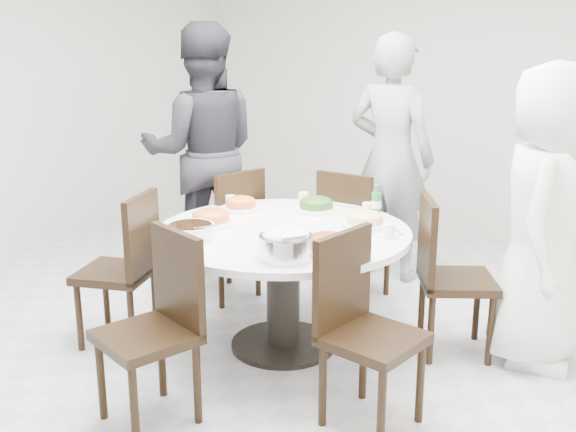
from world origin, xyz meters
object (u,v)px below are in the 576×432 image
Objects in this scene: chair_ne at (457,277)px; diner_left at (202,152)px; soup_bowl at (190,232)px; dining_table at (283,289)px; beverage_bottle at (376,202)px; chair_n at (356,234)px; rice_bowl at (286,247)px; diner_right at (545,217)px; chair_nw at (224,233)px; chair_s at (146,332)px; diner_middle at (391,159)px; chair_sw at (115,269)px; chair_se at (373,335)px.

diner_left is (-2.17, 0.17, 0.50)m from chair_ne.
dining_table is at bearing 56.45° from soup_bowl.
chair_n is at bearing 131.79° from beverage_bottle.
rice_bowl is (0.32, -0.42, 0.44)m from dining_table.
chair_n is (-0.05, 0.95, 0.10)m from dining_table.
diner_right is at bearing 169.19° from chair_n.
chair_nw is 1.67m from chair_s.
chair_n is 1.46m from rice_bowl.
diner_middle reaches higher than beverage_bottle.
beverage_bottle reaches higher than chair_nw.
soup_bowl is at bearing -123.55° from dining_table.
diner_right is 0.89× the size of diner_left.
chair_ne is (0.87, 0.55, 0.10)m from dining_table.
diner_right is (1.28, 0.74, 0.49)m from dining_table.
dining_table is at bearing 100.92° from chair_s.
beverage_bottle is (1.16, 0.10, 0.38)m from chair_nw.
diner_middle is at bearing 104.46° from chair_s.
chair_n and chair_s have the same top height.
chair_ne is at bearing 131.87° from diner_left.
chair_s is 4.48× the size of beverage_bottle.
dining_table is at bearing 91.31° from chair_n.
chair_sw is 0.55× the size of diner_right.
soup_bowl reaches higher than dining_table.
dining_table is 0.80× the size of diner_middle.
chair_sw is 0.51× the size of diner_middle.
diner_middle is (-0.93, 1.94, 0.46)m from chair_se.
rice_bowl is 1.34× the size of beverage_bottle.
diner_right is at bearing 50.26° from rice_bowl.
diner_middle reaches higher than soup_bowl.
diner_right reaches higher than dining_table.
diner_middle is 6.78× the size of soup_bowl.
soup_bowl is (0.99, -1.18, -0.18)m from diner_left.
rice_bowl is at bearing 116.75° from chair_ne.
chair_n is 0.51× the size of diner_middle.
chair_nw is 1.89m from chair_se.
dining_table is 1.58× the size of chair_se.
chair_se is (0.90, -1.38, 0.00)m from chair_n.
chair_se is 3.34× the size of rice_bowl.
chair_nw is 1.00× the size of chair_sw.
diner_right is 0.92× the size of diner_middle.
chair_nw is at bearing 131.80° from chair_s.
chair_s is 1.09m from chair_se.
beverage_bottle reaches higher than chair_ne.
dining_table is 0.79m from beverage_bottle.
beverage_bottle reaches higher than chair_se.
chair_se is at bearing 121.28° from chair_n.
diner_right reaches higher than chair_se.
diner_right is 8.15× the size of beverage_bottle.
chair_n is at bearing 32.68° from chair_ne.
diner_right is at bearing 29.94° from dining_table.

